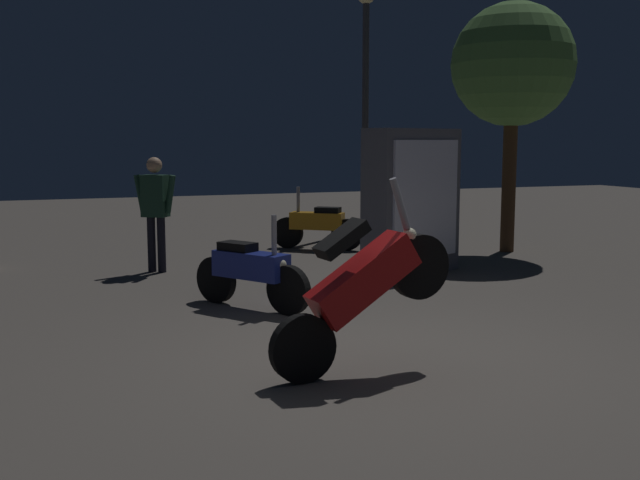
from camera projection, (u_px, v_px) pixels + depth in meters
name	position (u px, v px, depth m)	size (l,w,h in m)	color
ground_plane	(380.00, 357.00, 6.71)	(40.00, 40.00, 0.00)	#605951
motorcycle_red_foreground	(362.00, 286.00, 6.14)	(1.66, 0.40, 1.63)	black
motorcycle_orange_parked_left	(317.00, 225.00, 13.26)	(1.39, 1.08, 1.11)	black
motorcycle_blue_parked_right	(251.00, 271.00, 8.58)	(1.00, 1.44, 1.11)	black
person_rider_beside	(155.00, 204.00, 10.89)	(0.59, 0.46, 1.69)	black
streetlamp_near	(366.00, 78.00, 15.57)	(0.36, 0.36, 5.08)	#38383D
tree_left_bg	(513.00, 66.00, 12.63)	(2.09, 2.09, 4.25)	#4C331E
kiosk_billboard	(412.00, 201.00, 10.81)	(1.67, 1.04, 2.10)	#595960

